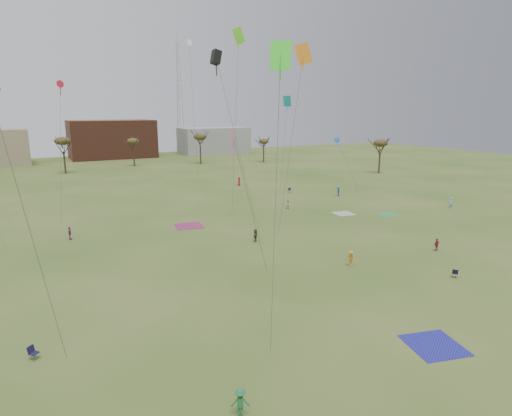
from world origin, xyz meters
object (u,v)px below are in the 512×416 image
spectator_fore_a (437,245)px  camp_chair_right (289,191)px  radio_tower (179,98)px  camp_chair_left (34,355)px  camp_chair_center (455,275)px  flyer_near_center (240,402)px

spectator_fore_a → camp_chair_right: spectator_fore_a is taller
radio_tower → spectator_fore_a: bearing=-95.3°
camp_chair_left → camp_chair_right: bearing=0.9°
spectator_fore_a → camp_chair_center: spectator_fore_a is taller
flyer_near_center → camp_chair_left: flyer_near_center is taller
camp_chair_left → camp_chair_right: 58.67m
spectator_fore_a → radio_tower: radio_tower is taller
spectator_fore_a → camp_chair_center: 7.94m
flyer_near_center → camp_chair_left: 14.04m
flyer_near_center → spectator_fore_a: bearing=-130.0°
flyer_near_center → camp_chair_right: bearing=-98.1°
flyer_near_center → radio_tower: radio_tower is taller
spectator_fore_a → camp_chair_left: bearing=3.7°
camp_chair_right → camp_chair_center: bearing=-55.4°
camp_chair_center → camp_chair_right: same height
spectator_fore_a → camp_chair_left: size_ratio=1.61×
spectator_fore_a → radio_tower: bearing=-95.0°
radio_tower → flyer_near_center: bearing=-107.4°
flyer_near_center → spectator_fore_a: (30.71, 13.05, -0.05)m
flyer_near_center → camp_chair_right: (34.78, 49.51, -0.49)m
flyer_near_center → camp_chair_center: size_ratio=1.72×
camp_chair_center → radio_tower: (16.07, 126.19, 18.95)m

